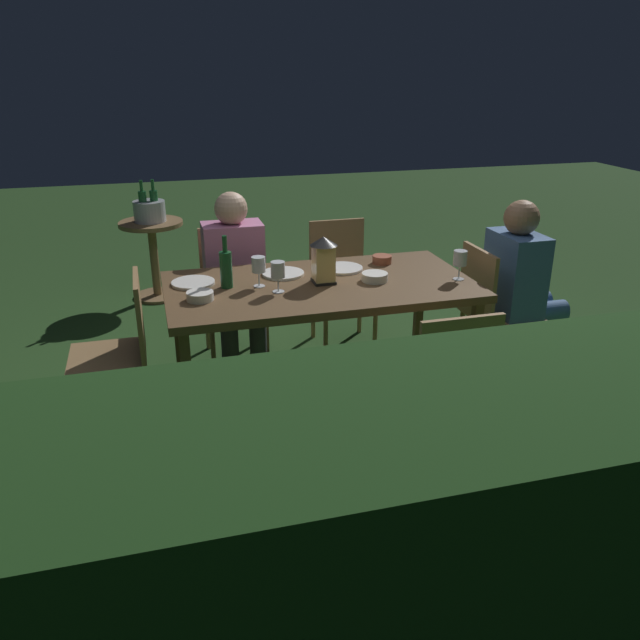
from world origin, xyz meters
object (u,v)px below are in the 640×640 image
object	(u,v)px
chair_head_far	(121,347)
wine_glass_b	(259,266)
green_bottle_on_table	(226,268)
wine_glass_c	(460,260)
plate_b	(342,268)
chair_side_right_a	(445,384)
plate_c	(283,273)
wine_glass_a	(278,271)
lantern_centerpiece	(323,257)
plate_a	(193,283)
dining_table	(320,292)
chair_head_near	(492,308)
bowl_bread	(200,296)
bowl_salad	(375,277)
chair_side_left_a	(341,277)
chair_side_left_b	(233,286)
person_in_blue	(523,282)
person_in_pink	(236,273)
side_table	(153,247)
bowl_olives	(382,259)

from	to	relation	value
chair_head_far	wine_glass_b	bearing A→B (deg)	-177.69
green_bottle_on_table	wine_glass_c	size ratio (longest dim) A/B	1.72
wine_glass_c	plate_b	size ratio (longest dim) A/B	0.70
chair_side_right_a	plate_b	xyz separation A→B (m)	(0.19, -1.04, 0.27)
plate_c	wine_glass_a	bearing A→B (deg)	72.89
wine_glass_c	chair_head_far	bearing A→B (deg)	-4.53
lantern_centerpiece	plate_a	xyz separation A→B (m)	(0.71, -0.17, -0.14)
chair_side_right_a	wine_glass_c	size ratio (longest dim) A/B	5.15
dining_table	chair_side_right_a	xyz separation A→B (m)	(-0.39, 0.84, -0.21)
chair_side_right_a	wine_glass_c	distance (m)	0.88
chair_head_near	plate_c	world-z (taller)	chair_head_near
bowl_bread	bowl_salad	world-z (taller)	bowl_salad
lantern_centerpiece	wine_glass_c	bearing A→B (deg)	168.65
chair_side_left_a	bowl_salad	distance (m)	0.94
chair_side_left_a	chair_head_near	bearing A→B (deg)	130.53
wine_glass_c	plate_a	xyz separation A→B (m)	(1.46, -0.32, -0.11)
chair_side_left_b	plate_a	world-z (taller)	chair_side_left_b
dining_table	chair_side_right_a	distance (m)	0.95
lantern_centerpiece	green_bottle_on_table	world-z (taller)	green_bottle_on_table
bowl_bread	chair_head_far	bearing A→B (deg)	-13.49
wine_glass_c	plate_a	distance (m)	1.50
person_in_blue	plate_a	size ratio (longest dim) A/B	4.78
person_in_pink	side_table	bearing A→B (deg)	-71.89
chair_side_left_b	bowl_bread	bearing A→B (deg)	72.97
plate_a	chair_side_right_a	bearing A→B (deg)	136.71
dining_table	bowl_bread	xyz separation A→B (m)	(0.67, 0.10, 0.08)
person_in_blue	lantern_centerpiece	xyz separation A→B (m)	(1.28, -0.00, 0.26)
chair_head_far	plate_c	bearing A→B (deg)	-167.97
chair_side_left_b	green_bottle_on_table	distance (m)	0.87
dining_table	person_in_blue	distance (m)	1.30
dining_table	lantern_centerpiece	xyz separation A→B (m)	(-0.02, -0.00, 0.20)
plate_a	bowl_salad	bearing A→B (deg)	167.59
person_in_blue	person_in_pink	bearing A→B (deg)	-20.96
chair_side_left_b	chair_head_near	bearing A→B (deg)	150.55
green_bottle_on_table	chair_side_left_b	bearing A→B (deg)	-99.28
person_in_pink	person_in_blue	xyz separation A→B (m)	(-1.69, 0.65, 0.00)
person_in_blue	wine_glass_c	xyz separation A→B (m)	(0.52, 0.15, 0.23)
wine_glass_a	chair_side_right_a	bearing A→B (deg)	130.37
chair_side_right_a	bowl_bread	bearing A→B (deg)	-34.85
green_bottle_on_table	dining_table	bearing A→B (deg)	172.91
person_in_pink	bowl_olives	size ratio (longest dim) A/B	9.75
chair_side_left_a	side_table	distance (m)	1.81
chair_side_left_b	person_in_pink	xyz separation A→B (m)	(-0.00, 0.20, 0.15)
lantern_centerpiece	bowl_bread	bearing A→B (deg)	8.67
chair_side_right_a	plate_a	size ratio (longest dim) A/B	3.62
person_in_blue	bowl_olives	bearing A→B (deg)	-17.31
lantern_centerpiece	side_table	bearing A→B (deg)	-67.30
chair_head_far	green_bottle_on_table	bearing A→B (deg)	-173.86
chair_head_far	wine_glass_c	bearing A→B (deg)	175.47
person_in_blue	plate_c	world-z (taller)	person_in_blue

